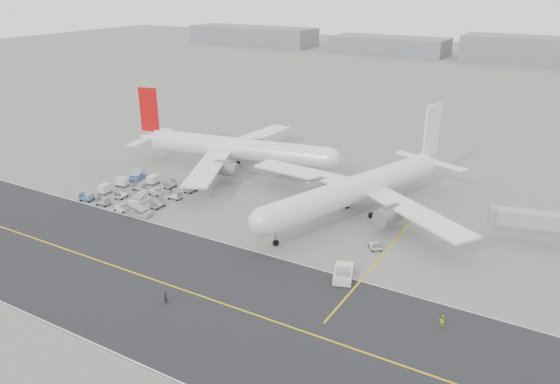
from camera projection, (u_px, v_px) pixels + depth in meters
The scene contains 11 objects.
ground at pixel (212, 233), 99.87m from camera, with size 700.00×700.00×0.00m, color gray.
taxiway at pixel (168, 284), 83.06m from camera, with size 220.00×59.00×0.03m.
horizon_buildings at pixel (548, 64), 294.54m from camera, with size 520.00×28.00×28.00m, color gray, non-canonical shape.
airliner_a at pixel (233, 148), 131.47m from camera, with size 53.02×52.03×18.42m.
airliner_b at pixel (359, 188), 106.26m from camera, with size 50.90×51.88×18.56m.
pushback_tug at pixel (343, 273), 84.40m from camera, with size 4.53×7.69×2.19m.
jet_bridge at pixel (537, 221), 94.55m from camera, with size 16.11×6.38×6.01m.
gse_cluster at pixel (139, 196), 116.64m from camera, with size 23.83×22.96×2.17m, color gray, non-canonical shape.
stray_dolly at pixel (375, 249), 94.02m from camera, with size 1.72×2.79×1.72m, color silver, non-canonical shape.
ground_crew_a at pixel (166, 298), 78.02m from camera, with size 0.66×0.43×1.80m, color black.
ground_crew_b at pixel (442, 321), 72.88m from camera, with size 0.78×0.61×1.60m, color #CCDF1A.
Camera 1 is at (56.29, -71.57, 43.51)m, focal length 35.00 mm.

